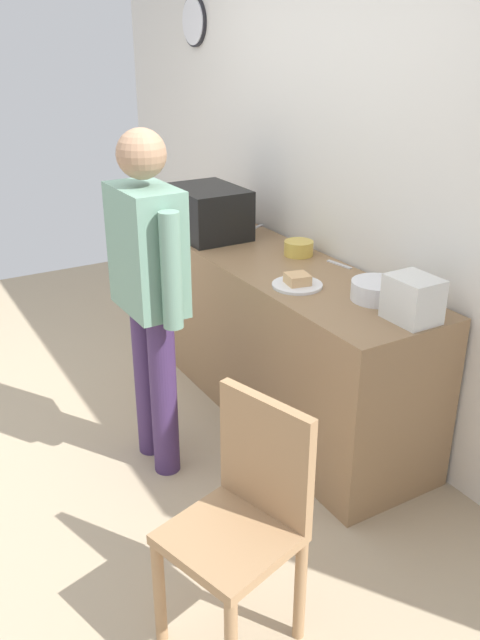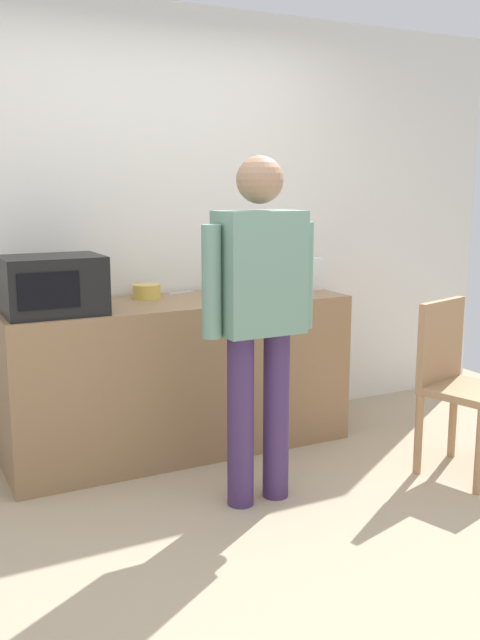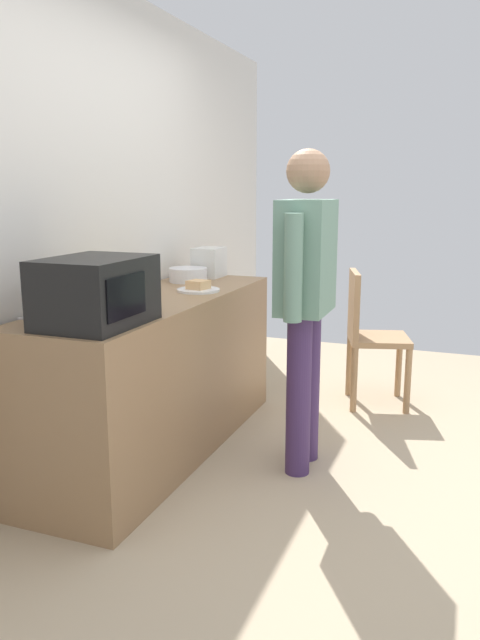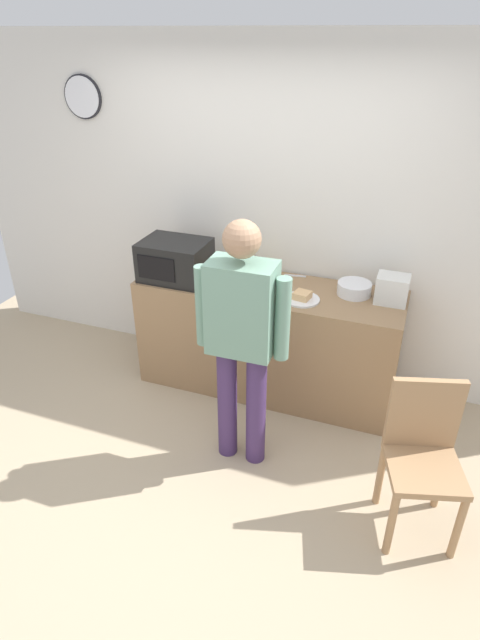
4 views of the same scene
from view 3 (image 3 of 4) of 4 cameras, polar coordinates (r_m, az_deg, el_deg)
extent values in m
plane|color=tan|center=(3.27, 11.57, -15.37)|extent=(6.00, 6.00, 0.00)
cube|color=silver|center=(3.53, -14.29, 8.53)|extent=(5.40, 0.10, 2.60)
cube|color=#93704C|center=(3.58, -7.45, -5.04)|extent=(2.00, 0.62, 0.90)
cube|color=black|center=(2.80, -13.13, 2.56)|extent=(0.50, 0.38, 0.30)
cube|color=black|center=(2.64, -10.38, 2.14)|extent=(0.30, 0.01, 0.18)
cylinder|color=white|center=(3.67, -3.85, 2.76)|extent=(0.25, 0.25, 0.01)
cube|color=#DFAE76|center=(3.67, -3.85, 3.26)|extent=(0.13, 0.13, 0.05)
cylinder|color=white|center=(4.06, -4.79, 4.16)|extent=(0.25, 0.25, 0.09)
cylinder|color=gold|center=(3.45, -11.17, 2.53)|extent=(0.17, 0.17, 0.08)
cube|color=silver|center=(4.27, -2.87, 5.31)|extent=(0.22, 0.18, 0.20)
cube|color=silver|center=(3.72, -10.22, 2.66)|extent=(0.17, 0.04, 0.01)
cube|color=silver|center=(3.03, -18.17, 0.17)|extent=(0.10, 0.16, 0.01)
cylinder|color=#412B59|center=(3.46, 6.25, -5.95)|extent=(0.13, 0.13, 0.86)
cylinder|color=#412B59|center=(3.28, 5.40, -6.97)|extent=(0.13, 0.13, 0.86)
cube|color=gray|center=(3.22, 6.11, 5.78)|extent=(0.40, 0.25, 0.58)
cylinder|color=gray|center=(3.46, 7.11, 5.71)|extent=(0.09, 0.09, 0.52)
cylinder|color=gray|center=(2.98, 4.92, 4.76)|extent=(0.09, 0.09, 0.52)
sphere|color=#A37A5B|center=(3.20, 6.28, 13.45)|extent=(0.22, 0.22, 0.22)
cylinder|color=#A87F56|center=(4.33, 15.15, -5.45)|extent=(0.04, 0.04, 0.45)
cylinder|color=#A87F56|center=(4.66, 14.37, -4.16)|extent=(0.04, 0.04, 0.45)
cylinder|color=#A87F56|center=(4.28, 10.43, -5.44)|extent=(0.04, 0.04, 0.45)
cylinder|color=#A87F56|center=(4.62, 10.00, -4.13)|extent=(0.04, 0.04, 0.45)
cube|color=#A87F56|center=(4.40, 12.63, -1.72)|extent=(0.50, 0.50, 0.04)
cube|color=#A87F56|center=(4.33, 10.42, 1.46)|extent=(0.40, 0.15, 0.45)
camera|label=1|loc=(5.80, 24.45, 16.53)|focal=36.75mm
camera|label=2|loc=(2.57, 75.34, 4.64)|focal=39.46mm
camera|label=4|loc=(4.50, 46.77, 22.42)|focal=29.11mm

